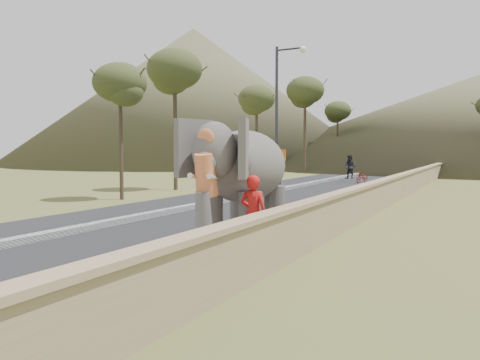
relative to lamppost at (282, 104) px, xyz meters
name	(u,v)px	position (x,y,z in m)	size (l,w,h in m)	color
ground	(234,249)	(4.69, -13.91, -4.87)	(160.00, 160.00, 0.00)	olive
road	(243,199)	(-0.31, -3.91, -4.86)	(7.00, 120.00, 0.03)	black
median	(243,197)	(-0.31, -3.91, -4.76)	(0.35, 120.00, 0.22)	black
walkway	(345,203)	(4.69, -3.91, -4.80)	(3.00, 120.00, 0.15)	#9E9687
parapet	(385,194)	(6.34, -3.91, -4.32)	(0.30, 120.00, 1.10)	tan
lamppost	(282,104)	(0.00, 0.00, 0.00)	(1.76, 0.36, 8.00)	#2C2B30
signboard	(280,163)	(0.19, -0.60, -3.23)	(0.60, 0.08, 2.40)	#2D2D33
hill_left	(194,96)	(-33.31, 41.09, 6.13)	(60.00, 60.00, 22.00)	brown
elephant_and_man	(245,182)	(4.71, -13.37, -3.28)	(2.47, 4.20, 2.92)	#615C58
motorcyclist	(355,171)	(1.72, 9.35, -4.05)	(1.82, 1.67, 2.00)	maroon
trees	(388,129)	(2.76, 15.56, -0.86)	(47.43, 41.87, 9.69)	#473828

